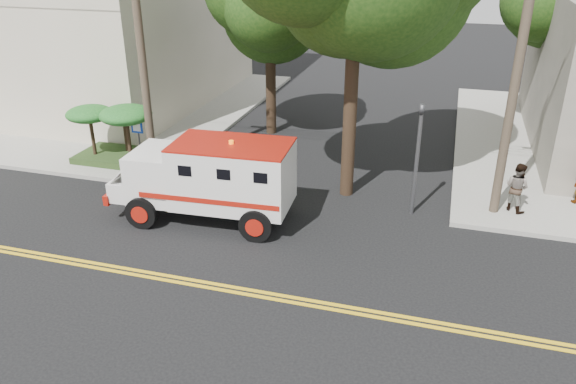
% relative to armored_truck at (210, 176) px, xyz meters
% --- Properties ---
extents(ground, '(100.00, 100.00, 0.00)m').
position_rel_armored_truck_xyz_m(ground, '(2.17, -3.44, -1.46)').
color(ground, black).
rests_on(ground, ground).
extents(sidewalk_nw, '(17.00, 17.00, 0.15)m').
position_rel_armored_truck_xyz_m(sidewalk_nw, '(-11.33, 10.06, -1.39)').
color(sidewalk_nw, gray).
rests_on(sidewalk_nw, ground).
extents(utility_pole_left, '(0.28, 0.28, 9.00)m').
position_rel_armored_truck_xyz_m(utility_pole_left, '(-3.43, 2.56, 3.04)').
color(utility_pole_left, '#382D23').
rests_on(utility_pole_left, ground).
extents(utility_pole_right, '(0.28, 0.28, 9.00)m').
position_rel_armored_truck_xyz_m(utility_pole_right, '(8.47, 2.76, 3.04)').
color(utility_pole_right, '#382D23').
rests_on(utility_pole_right, ground).
extents(tree_left, '(4.48, 4.20, 7.70)m').
position_rel_armored_truck_xyz_m(tree_left, '(-0.51, 8.35, 4.27)').
color(tree_left, black).
rests_on(tree_left, ground).
extents(traffic_signal, '(0.15, 0.18, 3.60)m').
position_rel_armored_truck_xyz_m(traffic_signal, '(5.97, 2.16, 0.77)').
color(traffic_signal, '#3F3F42').
rests_on(traffic_signal, ground).
extents(accessibility_sign, '(0.45, 0.10, 2.02)m').
position_rel_armored_truck_xyz_m(accessibility_sign, '(-4.03, 2.74, -0.09)').
color(accessibility_sign, '#3F3F42').
rests_on(accessibility_sign, ground).
extents(palm_planter, '(3.52, 2.63, 2.36)m').
position_rel_armored_truck_xyz_m(palm_planter, '(-5.26, 3.19, 0.19)').
color(palm_planter, '#1E3314').
rests_on(palm_planter, sidewalk_nw).
extents(armored_truck, '(5.74, 2.55, 2.57)m').
position_rel_armored_truck_xyz_m(armored_truck, '(0.00, 0.00, 0.00)').
color(armored_truck, silver).
rests_on(armored_truck, ground).
extents(pedestrian_b, '(0.98, 0.95, 1.59)m').
position_rel_armored_truck_xyz_m(pedestrian_b, '(9.07, 3.02, -0.52)').
color(pedestrian_b, gray).
rests_on(pedestrian_b, sidewalk_ne).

